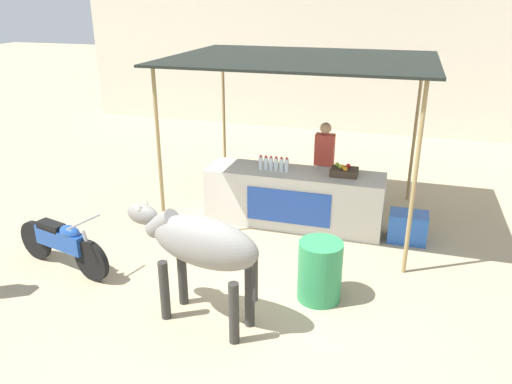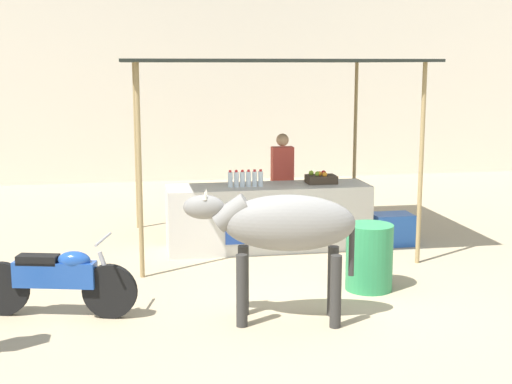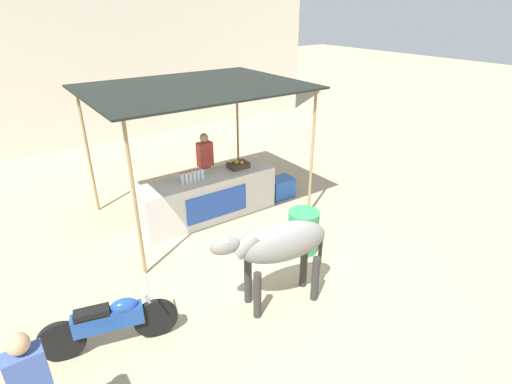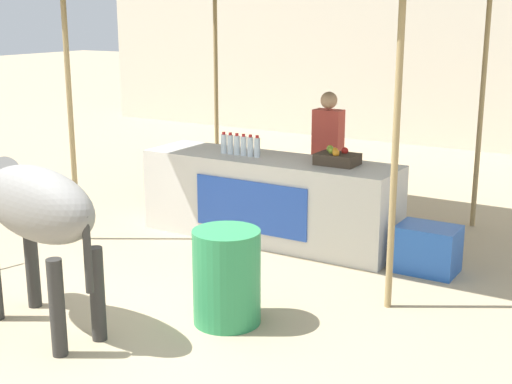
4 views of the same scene
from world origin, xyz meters
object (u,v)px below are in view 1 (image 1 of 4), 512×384
Objects in this scene: water_barrel at (320,271)px; motorcycle_parked at (62,242)px; fruit_crate at (344,171)px; cow at (200,245)px; vendor_behind_counter at (324,166)px; cooler_box at (408,227)px; stall_counter at (294,198)px.

water_barrel is 3.67m from motorcycle_parked.
cow is at bearing -112.31° from fruit_crate.
fruit_crate is 0.24× the size of cow.
vendor_behind_counter is at bearing 45.08° from motorcycle_parked.
fruit_crate is at bearing 34.57° from motorcycle_parked.
fruit_crate is 0.25× the size of motorcycle_parked.
fruit_crate is at bearing 67.69° from cow.
vendor_behind_counter is 0.89× the size of cow.
vendor_behind_counter reaches higher than cooler_box.
stall_counter is at bearing 81.64° from cow.
stall_counter is 3.75m from motorcycle_parked.
vendor_behind_counter is 4.55m from motorcycle_parked.
cow is at bearing -98.36° from stall_counter.
stall_counter is 5.00× the size of cooler_box.
vendor_behind_counter is 1.86m from cooler_box.
stall_counter is 1.62× the size of cow.
stall_counter reaches higher than water_barrel.
cow is (-1.26, -3.07, 0.00)m from fruit_crate.
cow is (-0.44, -3.02, 0.55)m from stall_counter.
motorcycle_parked is (-3.66, -0.31, 0.02)m from water_barrel.
stall_counter is 3.69× the size of water_barrel.
water_barrel is at bearing -81.01° from vendor_behind_counter.
fruit_crate is at bearing 3.77° from stall_counter.
vendor_behind_counter is (-0.44, 0.70, -0.18)m from fruit_crate.
vendor_behind_counter is at bearing 98.99° from water_barrel.
water_barrel is (0.46, -2.90, -0.44)m from vendor_behind_counter.
vendor_behind_counter is 2.03× the size of water_barrel.
cooler_box is (1.53, -0.85, -0.61)m from vendor_behind_counter.
stall_counter is at bearing -176.23° from fruit_crate.
vendor_behind_counter is at bearing 151.01° from cooler_box.
cooler_box is 3.83m from cow.
cooler_box is 5.29m from motorcycle_parked.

